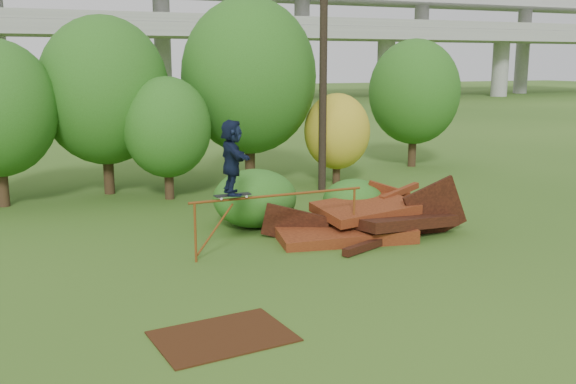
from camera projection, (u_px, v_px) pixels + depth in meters
name	position (u px, v px, depth m)	size (l,w,h in m)	color
ground	(356.00, 277.00, 14.07)	(240.00, 240.00, 0.00)	#2D5116
scrap_pile	(364.00, 222.00, 17.42)	(5.62, 3.13, 1.89)	#431A0C
grind_rail	(279.00, 205.00, 15.77)	(4.57, 0.25, 1.47)	brown
skateboard	(233.00, 195.00, 15.22)	(0.89, 0.27, 0.09)	black
skater	(232.00, 157.00, 15.04)	(1.65, 0.52, 1.78)	black
flat_plate	(223.00, 336.00, 11.01)	(2.27, 1.62, 0.03)	#371C0B
tree_1	(104.00, 91.00, 22.32)	(4.49, 4.49, 6.25)	black
tree_2	(167.00, 127.00, 21.65)	(2.97, 2.97, 4.19)	black
tree_3	(249.00, 76.00, 24.04)	(5.07, 5.07, 7.03)	black
tree_4	(337.00, 132.00, 24.50)	(2.53, 2.53, 3.49)	black
tree_5	(414.00, 92.00, 28.41)	(4.03, 4.03, 5.66)	black
shrub_left	(255.00, 198.00, 18.25)	(2.41, 2.22, 1.67)	#244F15
shrub_right	(353.00, 201.00, 18.73)	(1.84, 1.69, 1.30)	#244F15
utility_pole	(324.00, 35.00, 22.63)	(1.40, 0.28, 10.99)	black
freeway_overpass	(84.00, 8.00, 69.18)	(160.00, 15.00, 13.70)	gray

